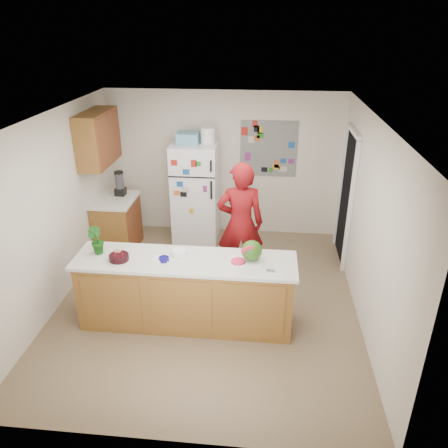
# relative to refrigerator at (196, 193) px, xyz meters

# --- Properties ---
(floor) EXTENTS (4.00, 4.50, 0.02)m
(floor) POSITION_rel_refrigerator_xyz_m (0.45, -1.88, -0.86)
(floor) COLOR brown
(floor) RESTS_ON ground
(wall_back) EXTENTS (4.00, 0.02, 2.50)m
(wall_back) POSITION_rel_refrigerator_xyz_m (0.45, 0.38, 0.40)
(wall_back) COLOR beige
(wall_back) RESTS_ON ground
(wall_left) EXTENTS (0.02, 4.50, 2.50)m
(wall_left) POSITION_rel_refrigerator_xyz_m (-1.56, -1.88, 0.40)
(wall_left) COLOR beige
(wall_left) RESTS_ON ground
(wall_right) EXTENTS (0.02, 4.50, 2.50)m
(wall_right) POSITION_rel_refrigerator_xyz_m (2.46, -1.88, 0.40)
(wall_right) COLOR beige
(wall_right) RESTS_ON ground
(ceiling) EXTENTS (4.00, 4.50, 0.02)m
(ceiling) POSITION_rel_refrigerator_xyz_m (0.45, -1.88, 1.66)
(ceiling) COLOR white
(ceiling) RESTS_ON wall_back
(doorway) EXTENTS (0.03, 0.85, 2.04)m
(doorway) POSITION_rel_refrigerator_xyz_m (2.44, -0.43, 0.17)
(doorway) COLOR black
(doorway) RESTS_ON ground
(peninsula_base) EXTENTS (2.60, 0.62, 0.88)m
(peninsula_base) POSITION_rel_refrigerator_xyz_m (0.25, -2.38, -0.41)
(peninsula_base) COLOR brown
(peninsula_base) RESTS_ON floor
(peninsula_top) EXTENTS (2.68, 0.70, 0.04)m
(peninsula_top) POSITION_rel_refrigerator_xyz_m (0.25, -2.38, 0.05)
(peninsula_top) COLOR silver
(peninsula_top) RESTS_ON peninsula_base
(side_counter_base) EXTENTS (0.60, 0.80, 0.86)m
(side_counter_base) POSITION_rel_refrigerator_xyz_m (-1.24, -0.53, -0.42)
(side_counter_base) COLOR brown
(side_counter_base) RESTS_ON floor
(side_counter_top) EXTENTS (0.64, 0.84, 0.04)m
(side_counter_top) POSITION_rel_refrigerator_xyz_m (-1.24, -0.53, 0.03)
(side_counter_top) COLOR silver
(side_counter_top) RESTS_ON side_counter_base
(upper_cabinets) EXTENTS (0.35, 1.00, 0.80)m
(upper_cabinets) POSITION_rel_refrigerator_xyz_m (-1.37, -0.58, 1.05)
(upper_cabinets) COLOR brown
(upper_cabinets) RESTS_ON wall_left
(refrigerator) EXTENTS (0.75, 0.70, 1.70)m
(refrigerator) POSITION_rel_refrigerator_xyz_m (0.00, 0.00, 0.00)
(refrigerator) COLOR silver
(refrigerator) RESTS_ON floor
(fridge_top_bin) EXTENTS (0.35, 0.28, 0.18)m
(fridge_top_bin) POSITION_rel_refrigerator_xyz_m (-0.10, 0.00, 0.94)
(fridge_top_bin) COLOR #5999B2
(fridge_top_bin) RESTS_ON refrigerator
(photo_collage) EXTENTS (0.95, 0.01, 0.95)m
(photo_collage) POSITION_rel_refrigerator_xyz_m (1.20, 0.36, 0.70)
(photo_collage) COLOR slate
(photo_collage) RESTS_ON wall_back
(person) EXTENTS (0.71, 0.52, 1.82)m
(person) POSITION_rel_refrigerator_xyz_m (0.85, -1.30, 0.06)
(person) COLOR maroon
(person) RESTS_ON floor
(blender_appliance) EXTENTS (0.14, 0.14, 0.38)m
(blender_appliance) POSITION_rel_refrigerator_xyz_m (-1.19, -0.35, 0.24)
(blender_appliance) COLOR black
(blender_appliance) RESTS_ON side_counter_top
(cutting_board) EXTENTS (0.38, 0.29, 0.01)m
(cutting_board) POSITION_rel_refrigerator_xyz_m (0.99, -2.35, 0.08)
(cutting_board) COLOR silver
(cutting_board) RESTS_ON peninsula_top
(watermelon) EXTENTS (0.25, 0.25, 0.25)m
(watermelon) POSITION_rel_refrigerator_xyz_m (1.05, -2.33, 0.21)
(watermelon) COLOR #295E1C
(watermelon) RESTS_ON cutting_board
(watermelon_slice) EXTENTS (0.16, 0.16, 0.02)m
(watermelon_slice) POSITION_rel_refrigerator_xyz_m (0.89, -2.40, 0.09)
(watermelon_slice) COLOR red
(watermelon_slice) RESTS_ON cutting_board
(cherry_bowl) EXTENTS (0.25, 0.25, 0.07)m
(cherry_bowl) POSITION_rel_refrigerator_xyz_m (-0.53, -2.47, 0.11)
(cherry_bowl) COLOR black
(cherry_bowl) RESTS_ON peninsula_top
(white_bowl) EXTENTS (0.25, 0.25, 0.06)m
(white_bowl) POSITION_rel_refrigerator_xyz_m (0.16, -2.26, 0.10)
(white_bowl) COLOR white
(white_bowl) RESTS_ON peninsula_top
(cobalt_bowl) EXTENTS (0.16, 0.16, 0.05)m
(cobalt_bowl) POSITION_rel_refrigerator_xyz_m (0.01, -2.44, 0.10)
(cobalt_bowl) COLOR #100963
(cobalt_bowl) RESTS_ON peninsula_top
(plate) EXTENTS (0.28, 0.28, 0.02)m
(plate) POSITION_rel_refrigerator_xyz_m (-0.57, -2.38, 0.08)
(plate) COLOR beige
(plate) RESTS_ON peninsula_top
(paper_towel) EXTENTS (0.21, 0.19, 0.02)m
(paper_towel) POSITION_rel_refrigerator_xyz_m (-0.04, -2.41, 0.08)
(paper_towel) COLOR white
(paper_towel) RESTS_ON peninsula_top
(keys) EXTENTS (0.10, 0.06, 0.01)m
(keys) POSITION_rel_refrigerator_xyz_m (1.28, -2.55, 0.08)
(keys) COLOR gray
(keys) RESTS_ON peninsula_top
(potted_plant) EXTENTS (0.21, 0.18, 0.34)m
(potted_plant) POSITION_rel_refrigerator_xyz_m (-0.85, -2.33, 0.24)
(potted_plant) COLOR #0A3E11
(potted_plant) RESTS_ON peninsula_top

